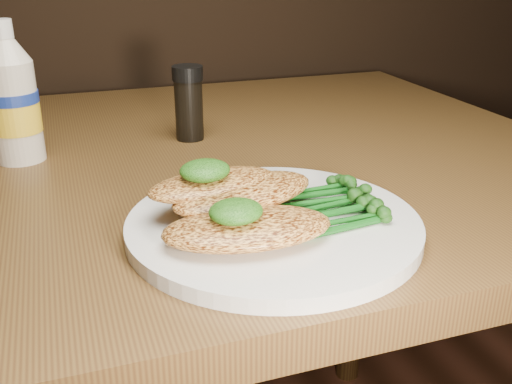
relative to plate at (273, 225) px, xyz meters
name	(u,v)px	position (x,y,z in m)	size (l,w,h in m)	color
plate	(273,225)	(0.00, 0.00, 0.00)	(0.28, 0.28, 0.01)	white
chicken_front	(247,228)	(-0.04, -0.04, 0.02)	(0.15, 0.08, 0.02)	#F2A94D
chicken_mid	(244,193)	(-0.02, 0.02, 0.03)	(0.15, 0.07, 0.02)	#F2A94D
chicken_back	(213,184)	(-0.05, 0.04, 0.03)	(0.13, 0.07, 0.02)	#F2A94D
pesto_front	(236,211)	(-0.05, -0.04, 0.04)	(0.05, 0.04, 0.02)	black
pesto_back	(205,170)	(-0.06, 0.03, 0.05)	(0.05, 0.04, 0.02)	black
broccolini_bundle	(323,201)	(0.05, 0.00, 0.02)	(0.14, 0.11, 0.02)	#115215
mayo_bottle	(12,93)	(-0.23, 0.29, 0.08)	(0.06, 0.06, 0.17)	beige
pepper_grinder	(189,103)	(-0.01, 0.31, 0.04)	(0.04, 0.04, 0.10)	black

